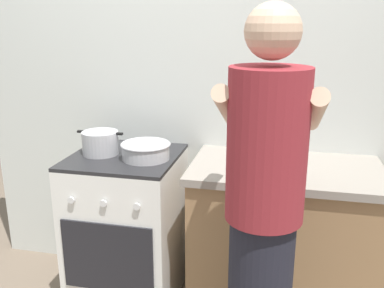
{
  "coord_description": "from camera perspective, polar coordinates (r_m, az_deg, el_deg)",
  "views": [
    {
      "loc": [
        0.52,
        -2.0,
        1.64
      ],
      "look_at": [
        0.05,
        0.12,
        1.0
      ],
      "focal_mm": 39.63,
      "sensor_mm": 36.0,
      "label": 1
    }
  ],
  "objects": [
    {
      "name": "back_wall",
      "position": [
        2.55,
        5.21,
        7.55
      ],
      "size": [
        3.2,
        0.1,
        2.5
      ],
      "color": "silver",
      "rests_on": "ground"
    },
    {
      "name": "person",
      "position": [
        1.71,
        9.52,
        -10.84
      ],
      "size": [
        0.41,
        0.5,
        1.7
      ],
      "color": "black",
      "rests_on": "ground"
    },
    {
      "name": "pot",
      "position": [
        2.46,
        -12.21,
        0.17
      ],
      "size": [
        0.27,
        0.21,
        0.13
      ],
      "color": "#B2B2B7",
      "rests_on": "stove_range"
    },
    {
      "name": "utensil_crock",
      "position": [
        2.44,
        8.22,
        1.01
      ],
      "size": [
        0.1,
        0.1,
        0.33
      ],
      "color": "silver",
      "rests_on": "countertop"
    },
    {
      "name": "mixing_bowl",
      "position": [
        2.34,
        -6.24,
        -0.82
      ],
      "size": [
        0.28,
        0.28,
        0.09
      ],
      "color": "#B7B7BC",
      "rests_on": "stove_range"
    },
    {
      "name": "spice_bottle",
      "position": [
        2.22,
        13.24,
        -2.24
      ],
      "size": [
        0.04,
        0.04,
        0.09
      ],
      "color": "silver",
      "rests_on": "countertop"
    },
    {
      "name": "countertop",
      "position": [
        2.45,
        11.93,
        -12.91
      ],
      "size": [
        1.0,
        0.6,
        0.9
      ],
      "color": "#99724C",
      "rests_on": "ground"
    },
    {
      "name": "stove_range",
      "position": [
        2.6,
        -8.65,
        -10.98
      ],
      "size": [
        0.6,
        0.62,
        0.9
      ],
      "color": "white",
      "rests_on": "ground"
    }
  ]
}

